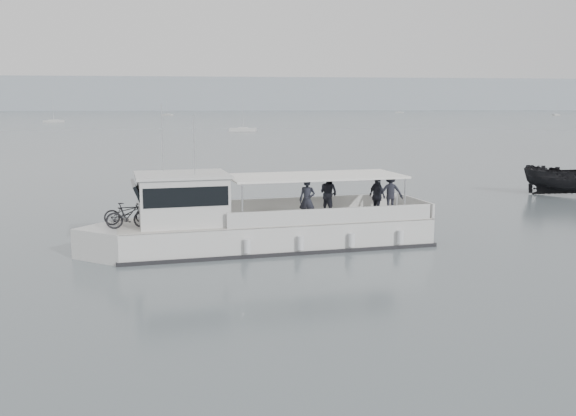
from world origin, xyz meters
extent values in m
plane|color=#50595E|center=(0.00, 0.00, 0.00)|extent=(1400.00, 1400.00, 0.00)
cube|color=#939EA8|center=(0.00, 560.00, 14.00)|extent=(1400.00, 90.00, 28.00)
cube|color=silver|center=(5.98, -3.72, 0.47)|extent=(12.84, 4.91, 1.36)
cube|color=silver|center=(-0.23, -4.52, 0.47)|extent=(3.36, 3.36, 1.36)
cube|color=beige|center=(5.98, -3.72, 1.15)|extent=(12.84, 4.91, 0.06)
cube|color=black|center=(5.98, -3.72, 0.05)|extent=(13.06, 5.06, 0.19)
cube|color=silver|center=(7.63, -1.89, 1.46)|extent=(8.29, 1.17, 0.63)
cube|color=silver|center=(8.04, -5.07, 1.46)|extent=(8.29, 1.17, 0.63)
cube|color=silver|center=(12.13, -2.93, 1.46)|extent=(0.53, 3.32, 0.63)
cube|color=silver|center=(2.25, -4.20, 2.09)|extent=(3.67, 3.22, 1.88)
cube|color=black|center=(0.65, -4.41, 2.24)|extent=(0.91, 2.66, 1.21)
cube|color=black|center=(2.25, -4.20, 2.40)|extent=(3.47, 3.23, 0.73)
cube|color=silver|center=(2.25, -4.20, 3.08)|extent=(3.90, 3.45, 0.10)
cube|color=white|center=(7.63, -3.51, 2.87)|extent=(7.43, 4.01, 0.08)
cylinder|color=silver|center=(4.51, -5.38, 2.01)|extent=(0.07, 0.07, 1.72)
cylinder|color=silver|center=(4.14, -2.49, 2.01)|extent=(0.07, 0.07, 1.72)
cylinder|color=silver|center=(11.13, -4.53, 2.01)|extent=(0.07, 0.07, 1.72)
cylinder|color=silver|center=(10.75, -1.63, 2.01)|extent=(0.07, 0.07, 1.72)
cylinder|color=silver|center=(1.51, -3.35, 4.43)|extent=(0.04, 0.04, 2.71)
cylinder|color=silver|center=(2.76, -4.87, 4.22)|extent=(0.04, 0.04, 2.29)
cylinder|color=silver|center=(4.66, -5.74, 0.52)|extent=(0.28, 0.28, 0.52)
cylinder|color=silver|center=(6.73, -5.47, 0.52)|extent=(0.28, 0.28, 0.52)
cylinder|color=silver|center=(8.80, -5.21, 0.52)|extent=(0.28, 0.28, 0.52)
cylinder|color=silver|center=(10.86, -4.94, 0.52)|extent=(0.28, 0.28, 0.52)
imported|color=black|center=(0.13, -4.05, 1.62)|extent=(1.85, 0.85, 0.94)
imported|color=black|center=(0.24, -4.88, 1.64)|extent=(1.69, 0.67, 0.99)
imported|color=#21232D|center=(7.13, -4.52, 2.02)|extent=(0.75, 0.64, 1.75)
imported|color=#21232D|center=(8.37, -2.68, 2.02)|extent=(1.05, 1.08, 1.75)
imported|color=#21232D|center=(10.19, -3.81, 2.02)|extent=(0.74, 1.11, 1.75)
imported|color=#21232D|center=(11.09, -2.64, 2.02)|extent=(1.20, 0.77, 1.75)
imported|color=black|center=(26.16, 8.36, 1.04)|extent=(5.72, 4.38, 2.09)
cube|color=silver|center=(-12.33, 300.40, 0.30)|extent=(6.30, 5.16, 0.75)
cube|color=silver|center=(-12.33, 300.40, 0.62)|extent=(2.79, 2.68, 0.45)
cylinder|color=silver|center=(-12.33, 300.40, 4.04)|extent=(0.08, 0.08, 6.88)
cube|color=silver|center=(12.42, 107.97, 0.30)|extent=(5.95, 2.73, 0.75)
cube|color=silver|center=(12.42, 107.97, 0.62)|extent=(2.24, 1.91, 0.45)
cylinder|color=silver|center=(12.42, 107.97, 3.75)|extent=(0.08, 0.08, 6.30)
cube|color=silver|center=(129.46, 366.92, 0.30)|extent=(5.25, 3.78, 0.75)
cube|color=silver|center=(129.46, 366.92, 0.62)|extent=(2.23, 2.08, 0.45)
cube|color=silver|center=(177.37, 267.26, 0.30)|extent=(5.17, 8.23, 0.75)
cube|color=silver|center=(177.37, 267.26, 0.62)|extent=(3.04, 3.35, 0.45)
cylinder|color=silver|center=(177.37, 267.26, 4.92)|extent=(0.08, 0.08, 8.63)
cube|color=silver|center=(-41.97, 182.15, 0.30)|extent=(5.27, 8.21, 0.75)
cube|color=silver|center=(-41.97, 182.15, 0.62)|extent=(3.07, 3.37, 0.45)
cylinder|color=silver|center=(-41.97, 182.15, 4.91)|extent=(0.08, 0.08, 8.62)
camera|label=1|loc=(2.92, -29.21, 5.79)|focal=40.00mm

